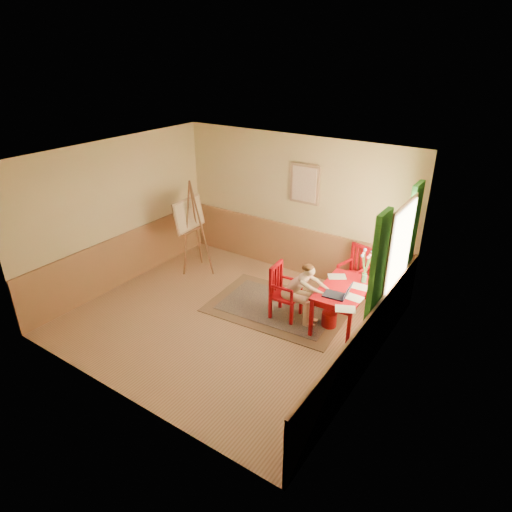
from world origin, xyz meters
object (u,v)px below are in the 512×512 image
Objects in this scene: chair_left at (284,291)px; laptop at (339,294)px; table at (344,292)px; chair_back at (355,274)px; easel at (190,218)px; figure at (300,290)px.

laptop is at bearing -0.55° from chair_left.
chair_back is at bearing 100.54° from table.
table is 1.01m from chair_left.
laptop is (0.22, -1.25, 0.26)m from chair_back.
chair_back is 2.34× the size of laptop.
easel is (-2.49, 0.50, 0.65)m from chair_left.
laptop is at bearing -1.50° from figure.
chair_back is at bearing 12.65° from easel.
table is 0.71m from figure.
figure is (-0.47, -1.23, 0.10)m from chair_back.
easel reaches higher than table.
easel reaches higher than chair_left.
figure is 2.89m from easel.
chair_left is 0.95× the size of chair_back.
chair_left is at bearing -162.31° from table.
chair_left is 0.51× the size of easel.
figure is at bearing -155.42° from table.
figure reaches higher than table.
easel is at bearing -167.35° from chair_back.
chair_left is at bearing -11.39° from easel.
chair_back is 0.92× the size of figure.
chair_left reaches higher than laptop.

